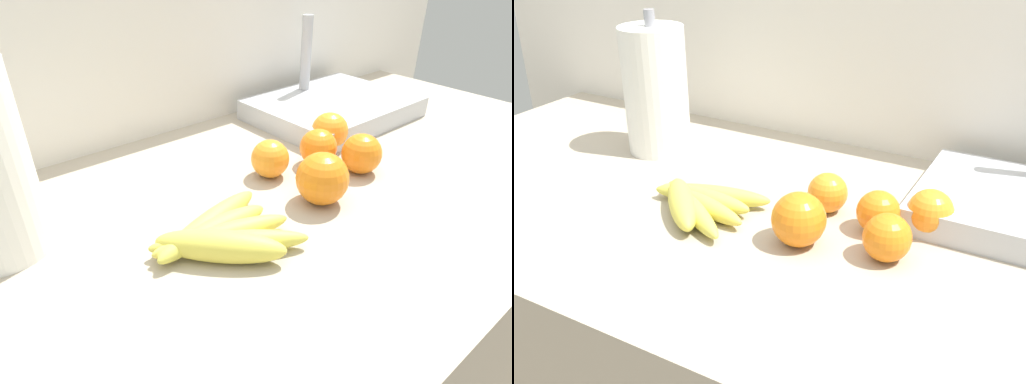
% 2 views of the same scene
% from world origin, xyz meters
% --- Properties ---
extents(wall_back, '(1.92, 0.06, 1.30)m').
position_xyz_m(wall_back, '(0.00, 0.37, 0.65)').
color(wall_back, silver).
rests_on(wall_back, ground).
extents(banana_bunch, '(0.20, 0.17, 0.04)m').
position_xyz_m(banana_bunch, '(-0.12, -0.04, 0.95)').
color(banana_bunch, '#E1D34C').
rests_on(banana_bunch, counter).
extents(orange_back_left, '(0.08, 0.08, 0.08)m').
position_xyz_m(orange_back_left, '(0.07, -0.05, 0.97)').
color(orange_back_left, orange).
rests_on(orange_back_left, counter).
extents(orange_right, '(0.07, 0.07, 0.07)m').
position_xyz_m(orange_right, '(0.16, 0.04, 0.97)').
color(orange_right, orange).
rests_on(orange_right, counter).
extents(orange_front, '(0.06, 0.06, 0.06)m').
position_xyz_m(orange_front, '(0.06, 0.06, 0.96)').
color(orange_front, orange).
rests_on(orange_front, counter).
extents(orange_center, '(0.07, 0.07, 0.07)m').
position_xyz_m(orange_center, '(0.19, -0.03, 0.97)').
color(orange_center, orange).
rests_on(orange_center, counter).
extents(orange_far_right, '(0.07, 0.07, 0.07)m').
position_xyz_m(orange_far_right, '(0.22, 0.07, 0.97)').
color(orange_far_right, orange).
rests_on(orange_far_right, counter).
extents(sink_basin, '(0.34, 0.26, 0.21)m').
position_xyz_m(sink_basin, '(0.35, 0.18, 0.96)').
color(sink_basin, '#B7BABF').
rests_on(sink_basin, counter).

